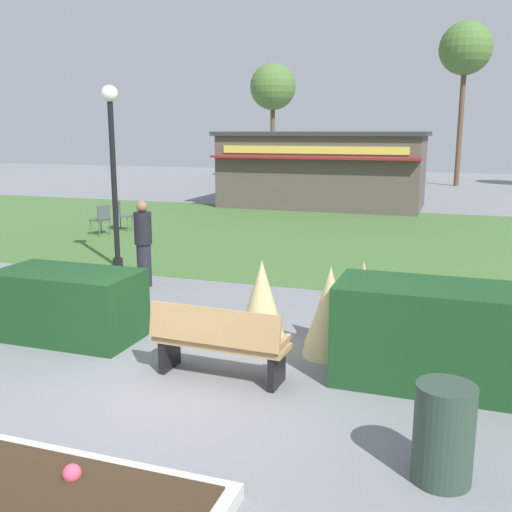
% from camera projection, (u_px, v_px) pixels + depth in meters
% --- Properties ---
extents(ground_plane, '(80.00, 80.00, 0.00)m').
position_uv_depth(ground_plane, '(175.00, 388.00, 7.05)').
color(ground_plane, slate).
extents(lawn_patch, '(36.00, 12.00, 0.01)m').
position_uv_depth(lawn_patch, '(345.00, 237.00, 17.10)').
color(lawn_patch, '#446B33').
rests_on(lawn_patch, ground_plane).
extents(park_bench, '(1.72, 0.59, 0.95)m').
position_uv_depth(park_bench, '(219.00, 342.00, 7.20)').
color(park_bench, tan).
rests_on(park_bench, ground_plane).
extents(hedge_left, '(2.09, 1.10, 1.01)m').
position_uv_depth(hedge_left, '(69.00, 305.00, 8.67)').
color(hedge_left, '#19421E').
rests_on(hedge_left, ground_plane).
extents(hedge_right, '(2.72, 1.10, 1.22)m').
position_uv_depth(hedge_right, '(451.00, 337.00, 6.99)').
color(hedge_right, '#19421E').
rests_on(hedge_right, ground_plane).
extents(ornamental_grass_behind_left, '(0.70, 0.70, 1.18)m').
position_uv_depth(ornamental_grass_behind_left, '(262.00, 299.00, 8.66)').
color(ornamental_grass_behind_left, '#D1BC7F').
rests_on(ornamental_grass_behind_left, ground_plane).
extents(ornamental_grass_behind_right, '(0.54, 0.54, 1.32)m').
position_uv_depth(ornamental_grass_behind_right, '(362.00, 308.00, 7.96)').
color(ornamental_grass_behind_right, '#D1BC7F').
rests_on(ornamental_grass_behind_right, ground_plane).
extents(ornamental_grass_behind_center, '(0.74, 0.74, 1.25)m').
position_uv_depth(ornamental_grass_behind_center, '(330.00, 311.00, 7.96)').
color(ornamental_grass_behind_center, '#D1BC7F').
rests_on(ornamental_grass_behind_center, ground_plane).
extents(ornamental_grass_behind_far, '(0.73, 0.73, 1.06)m').
position_uv_depth(ornamental_grass_behind_far, '(331.00, 308.00, 8.41)').
color(ornamental_grass_behind_far, '#D1BC7F').
rests_on(ornamental_grass_behind_far, ground_plane).
extents(lamppost_mid, '(0.36, 0.36, 3.97)m').
position_uv_depth(lamppost_mid, '(113.00, 154.00, 12.81)').
color(lamppost_mid, black).
rests_on(lamppost_mid, ground_plane).
extents(trash_bin, '(0.52, 0.52, 0.89)m').
position_uv_depth(trash_bin, '(444.00, 433.00, 5.10)').
color(trash_bin, '#2D4233').
rests_on(trash_bin, ground_plane).
extents(food_kiosk, '(8.13, 4.24, 2.98)m').
position_uv_depth(food_kiosk, '(323.00, 169.00, 23.74)').
color(food_kiosk, '#594C47').
rests_on(food_kiosk, ground_plane).
extents(cafe_chair_west, '(0.51, 0.51, 0.89)m').
position_uv_depth(cafe_chair_west, '(121.00, 213.00, 18.13)').
color(cafe_chair_west, '#4C5156').
rests_on(cafe_chair_west, ground_plane).
extents(cafe_chair_east, '(0.55, 0.55, 0.89)m').
position_uv_depth(cafe_chair_east, '(102.00, 217.00, 17.27)').
color(cafe_chair_east, '#4C5156').
rests_on(cafe_chair_east, ground_plane).
extents(person_strolling, '(0.34, 0.34, 1.69)m').
position_uv_depth(person_strolling, '(143.00, 243.00, 11.50)').
color(person_strolling, '#23232D').
rests_on(person_strolling, ground_plane).
extents(parked_car_west_slot, '(4.24, 2.13, 1.20)m').
position_uv_depth(parked_car_west_slot, '(308.00, 178.00, 30.03)').
color(parked_car_west_slot, '#B7BABF').
rests_on(parked_car_west_slot, ground_plane).
extents(tree_left_bg, '(2.80, 2.80, 8.75)m').
position_uv_depth(tree_left_bg, '(466.00, 50.00, 31.56)').
color(tree_left_bg, brown).
rests_on(tree_left_bg, ground_plane).
extents(tree_center_bg, '(2.80, 2.80, 7.06)m').
position_uv_depth(tree_center_bg, '(273.00, 88.00, 36.07)').
color(tree_center_bg, brown).
rests_on(tree_center_bg, ground_plane).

